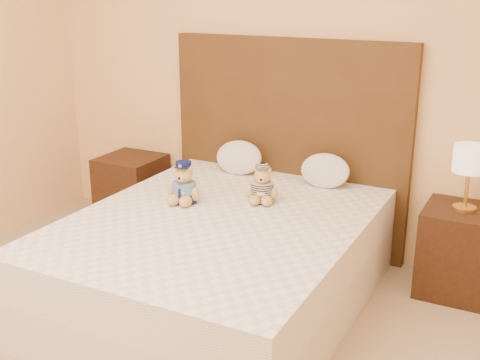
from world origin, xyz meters
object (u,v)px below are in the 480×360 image
object	(u,v)px
bed	(219,261)
teddy_police	(184,182)
teddy_prisoner	(262,184)
lamp	(470,162)
nightstand_right	(459,251)
pillow_right	(325,169)
pillow_left	(239,156)
nightstand_left	(132,190)

from	to	relation	value
bed	teddy_police	bearing A→B (deg)	157.57
teddy_police	teddy_prisoner	bearing A→B (deg)	20.60
bed	lamp	size ratio (longest dim) A/B	5.00
nightstand_right	lamp	world-z (taller)	lamp
teddy_police	teddy_prisoner	world-z (taller)	teddy_police
bed	lamp	world-z (taller)	lamp
pillow_right	teddy_prisoner	bearing A→B (deg)	-116.98
pillow_left	pillow_right	distance (m)	0.65
nightstand_right	lamp	size ratio (longest dim) A/B	1.38
nightstand_left	lamp	bearing A→B (deg)	0.00
teddy_police	teddy_prisoner	size ratio (longest dim) A/B	1.11
nightstand_right	lamp	xyz separation A→B (m)	(-0.00, 0.00, 0.57)
lamp	nightstand_right	bearing A→B (deg)	0.00
bed	pillow_right	world-z (taller)	pillow_right
teddy_prisoner	nightstand_right	bearing A→B (deg)	3.36
nightstand_right	teddy_prisoner	distance (m)	1.28
lamp	pillow_right	distance (m)	0.92
pillow_right	lamp	bearing A→B (deg)	-1.91
teddy_prisoner	bed	bearing A→B (deg)	-124.63
teddy_police	pillow_right	xyz separation A→B (m)	(0.67, 0.70, -0.01)
nightstand_right	nightstand_left	bearing A→B (deg)	180.00
bed	nightstand_right	bearing A→B (deg)	32.62
lamp	pillow_right	xyz separation A→B (m)	(-0.90, 0.03, -0.18)
nightstand_right	teddy_police	xyz separation A→B (m)	(-1.57, -0.67, 0.41)
bed	nightstand_left	bearing A→B (deg)	147.38
teddy_prisoner	pillow_left	size ratio (longest dim) A/B	0.66
nightstand_right	pillow_left	world-z (taller)	pillow_left
pillow_left	pillow_right	world-z (taller)	pillow_left
teddy_police	nightstand_left	bearing A→B (deg)	136.77
teddy_prisoner	nightstand_left	bearing A→B (deg)	144.27
nightstand_left	pillow_right	world-z (taller)	pillow_right
teddy_prisoner	pillow_right	xyz separation A→B (m)	(0.24, 0.47, 0.00)
nightstand_left	pillow_right	bearing A→B (deg)	1.08
nightstand_left	teddy_prisoner	world-z (taller)	teddy_prisoner
pillow_left	pillow_right	bearing A→B (deg)	0.00
teddy_prisoner	lamp	bearing A→B (deg)	3.36
lamp	teddy_police	xyz separation A→B (m)	(-1.57, -0.67, -0.17)
teddy_prisoner	teddy_police	bearing A→B (deg)	-169.58
bed	nightstand_right	size ratio (longest dim) A/B	3.64
teddy_police	nightstand_right	bearing A→B (deg)	15.54
pillow_left	pillow_right	xyz separation A→B (m)	(0.65, 0.00, -0.01)
bed	nightstand_left	distance (m)	1.48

